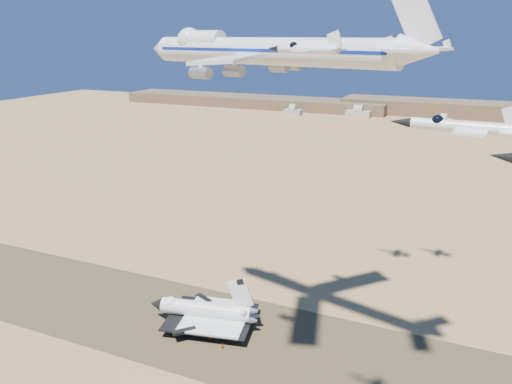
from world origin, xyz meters
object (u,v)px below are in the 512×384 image
at_px(crew_c, 222,346).
at_px(chase_jet_b, 461,126).
at_px(carrier_747, 257,51).
at_px(crew_b, 226,337).
at_px(chase_jet_a, 306,49).
at_px(crew_a, 210,338).
at_px(shuttle, 205,311).
at_px(chase_jet_f, 429,48).
at_px(chase_jet_e, 372,45).

bearing_deg(crew_c, chase_jet_b, 158.67).
bearing_deg(carrier_747, crew_b, -178.27).
bearing_deg(chase_jet_a, crew_a, 151.52).
distance_m(crew_c, chase_jet_b, 121.88).
distance_m(shuttle, chase_jet_a, 116.47).
bearing_deg(shuttle, chase_jet_f, 29.03).
distance_m(shuttle, crew_a, 10.97).
xyz_separation_m(chase_jet_a, chase_jet_b, (24.71, -15.31, -8.33)).
bearing_deg(shuttle, chase_jet_a, -57.69).
xyz_separation_m(shuttle, chase_jet_e, (43.19, 43.64, 88.51)).
relative_size(chase_jet_e, chase_jet_f, 1.04).
bearing_deg(chase_jet_f, crew_b, -119.81).
height_order(shuttle, crew_a, shuttle).
relative_size(crew_a, chase_jet_b, 0.12).
height_order(crew_c, chase_jet_f, chase_jet_f).
relative_size(shuttle, chase_jet_e, 2.40).
xyz_separation_m(shuttle, crew_a, (6.18, -8.06, -4.14)).
bearing_deg(chase_jet_b, carrier_747, 136.11).
relative_size(carrier_747, chase_jet_e, 5.44).
bearing_deg(chase_jet_e, crew_a, -119.32).
xyz_separation_m(carrier_747, chase_jet_e, (20.06, 51.84, 0.64)).
distance_m(chase_jet_a, chase_jet_b, 30.23).
xyz_separation_m(shuttle, chase_jet_b, (76.20, -68.75, 81.45)).
bearing_deg(chase_jet_b, chase_jet_a, 153.10).
relative_size(carrier_747, chase_jet_a, 6.23).
relative_size(shuttle, crew_c, 20.60).
bearing_deg(chase_jet_b, shuttle, 142.82).
bearing_deg(chase_jet_f, chase_jet_b, -71.89).
xyz_separation_m(shuttle, crew_b, (11.04, -5.54, -4.15)).
distance_m(carrier_747, chase_jet_b, 80.77).
distance_m(crew_b, crew_c, 4.93).
bearing_deg(crew_a, crew_c, -127.18).
xyz_separation_m(crew_a, crew_c, (5.81, -2.32, -0.01)).
bearing_deg(chase_jet_a, crew_b, 146.75).
height_order(shuttle, chase_jet_a, chase_jet_a).
xyz_separation_m(crew_b, chase_jet_a, (40.45, -47.90, 93.92)).
relative_size(crew_a, chase_jet_e, 0.12).
xyz_separation_m(crew_a, chase_jet_a, (45.31, -45.38, 93.91)).
xyz_separation_m(crew_b, crew_c, (0.95, -4.84, -0.00)).
bearing_deg(chase_jet_e, chase_jet_a, -78.83).
distance_m(carrier_747, chase_jet_e, 55.58).
relative_size(carrier_747, crew_b, 46.64).
xyz_separation_m(carrier_747, chase_jet_a, (28.35, -45.25, 1.90)).
relative_size(crew_b, chase_jet_e, 0.12).
xyz_separation_m(shuttle, carrier_747, (23.14, -8.20, 87.88)).
height_order(chase_jet_a, chase_jet_b, chase_jet_a).
bearing_deg(shuttle, chase_jet_e, 33.67).
height_order(shuttle, chase_jet_e, chase_jet_e).
height_order(crew_b, chase_jet_f, chase_jet_f).
bearing_deg(crew_b, chase_jet_f, -58.28).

